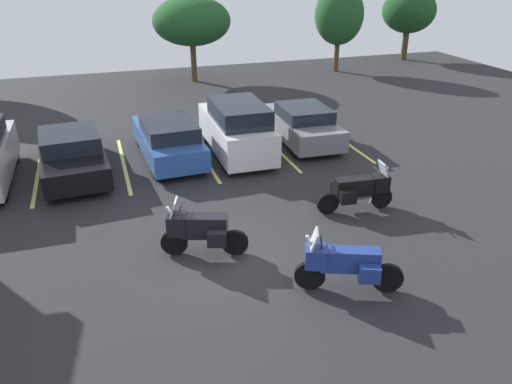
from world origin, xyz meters
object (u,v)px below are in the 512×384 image
at_px(car_blue, 168,139).
at_px(car_white, 237,129).
at_px(motorcycle_touring, 200,229).
at_px(car_black, 72,153).
at_px(car_grey, 303,124).
at_px(motorcycle_second, 359,189).
at_px(motorcycle_third, 345,263).

xyz_separation_m(car_blue, car_white, (2.39, -0.31, 0.23)).
relative_size(motorcycle_touring, car_blue, 0.43).
relative_size(car_black, car_blue, 1.06).
bearing_deg(car_grey, car_blue, -177.67).
bearing_deg(motorcycle_second, car_grey, 82.69).
bearing_deg(car_black, motorcycle_third, -57.03).
distance_m(motorcycle_third, car_white, 8.51).
bearing_deg(motorcycle_second, motorcycle_touring, -169.17).
bearing_deg(motorcycle_third, motorcycle_second, 57.38).
xyz_separation_m(motorcycle_second, motorcycle_third, (-2.07, -3.23, 0.01)).
bearing_deg(car_black, motorcycle_touring, -64.77).
bearing_deg(motorcycle_third, motorcycle_touring, 138.14).
xyz_separation_m(motorcycle_touring, car_grey, (5.42, 6.69, 0.01)).
relative_size(motorcycle_touring, motorcycle_third, 0.92).
distance_m(motorcycle_second, car_white, 5.64).
height_order(car_blue, car_grey, car_blue).
distance_m(motorcycle_touring, motorcycle_third, 3.50).
xyz_separation_m(motorcycle_touring, car_white, (2.68, 6.17, 0.27)).
distance_m(car_white, car_grey, 2.80).
relative_size(motorcycle_second, motorcycle_third, 1.01).
relative_size(car_black, car_grey, 1.13).
xyz_separation_m(motorcycle_second, car_black, (-7.58, 5.26, 0.04)).
height_order(car_black, car_blue, car_blue).
distance_m(car_blue, car_white, 2.42).
bearing_deg(car_white, car_grey, 10.75).
bearing_deg(motorcycle_touring, car_white, 66.51).
bearing_deg(car_grey, motorcycle_second, -97.31).
height_order(motorcycle_second, car_grey, car_grey).
bearing_deg(car_white, motorcycle_touring, -113.49).
xyz_separation_m(motorcycle_second, car_grey, (0.74, 5.79, 0.04)).
bearing_deg(car_white, car_blue, 172.60).
bearing_deg(car_grey, car_white, -169.25).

